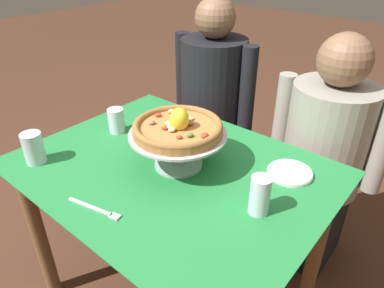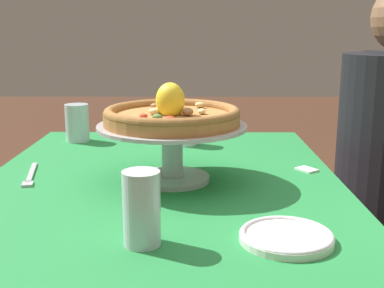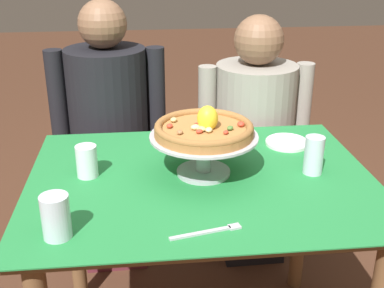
% 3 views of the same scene
% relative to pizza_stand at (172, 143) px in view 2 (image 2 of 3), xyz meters
% --- Properties ---
extents(dining_table, '(1.11, 0.85, 0.74)m').
position_rel_pizza_stand_xyz_m(dining_table, '(-0.01, -0.03, -0.21)').
color(dining_table, brown).
rests_on(dining_table, ground).
extents(pizza_stand, '(0.35, 0.35, 0.14)m').
position_rel_pizza_stand_xyz_m(pizza_stand, '(0.00, 0.00, 0.00)').
color(pizza_stand, '#B7B7C1').
rests_on(pizza_stand, dining_table).
extents(pizza, '(0.31, 0.31, 0.10)m').
position_rel_pizza_stand_xyz_m(pizza, '(0.00, -0.00, 0.07)').
color(pizza, '#AD753D').
rests_on(pizza, pizza_stand).
extents(water_glass_side_right, '(0.06, 0.06, 0.13)m').
position_rel_pizza_stand_xyz_m(water_glass_side_right, '(0.36, -0.03, -0.04)').
color(water_glass_side_right, silver).
rests_on(water_glass_side_right, dining_table).
extents(water_glass_front_left, '(0.07, 0.07, 0.12)m').
position_rel_pizza_stand_xyz_m(water_glass_front_left, '(-0.42, -0.32, -0.04)').
color(water_glass_front_left, silver).
rests_on(water_glass_front_left, dining_table).
extents(water_glass_side_left, '(0.07, 0.07, 0.10)m').
position_rel_pizza_stand_xyz_m(water_glass_side_left, '(-0.37, 0.02, -0.05)').
color(water_glass_side_left, white).
rests_on(water_glass_side_left, dining_table).
extents(side_plate, '(0.16, 0.16, 0.02)m').
position_rel_pizza_stand_xyz_m(side_plate, '(0.34, 0.21, -0.08)').
color(side_plate, white).
rests_on(side_plate, dining_table).
extents(dinner_fork, '(0.20, 0.06, 0.01)m').
position_rel_pizza_stand_xyz_m(dinner_fork, '(-0.03, -0.35, -0.09)').
color(dinner_fork, '#B7B7C1').
rests_on(dinner_fork, dining_table).
extents(sugar_packet, '(0.06, 0.06, 0.00)m').
position_rel_pizza_stand_xyz_m(sugar_packet, '(-0.09, 0.34, -0.09)').
color(sugar_packet, white).
rests_on(sugar_packet, dining_table).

